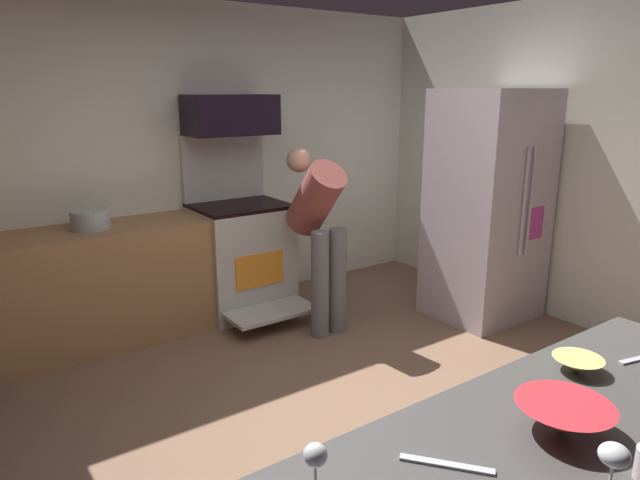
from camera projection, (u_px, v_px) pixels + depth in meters
name	position (u px, v px, depth m)	size (l,w,h in m)	color
ground_plane	(343.00, 430.00, 3.23)	(5.20, 4.80, 0.02)	brown
wall_back	(177.00, 161.00, 4.75)	(5.20, 0.12, 2.60)	silver
wall_right	(608.00, 169.00, 4.30)	(0.12, 4.80, 2.60)	silver
lower_cabinet_run	(87.00, 289.00, 4.18)	(2.40, 0.60, 0.90)	#A17347
oven_range	(241.00, 254.00, 4.87)	(0.76, 1.00, 1.52)	beige
microwave	(231.00, 115.00, 4.64)	(0.74, 0.38, 0.33)	black
refrigerator	(487.00, 206.00, 4.67)	(0.82, 0.75, 1.90)	#BFB1BB
person_cook	(319.00, 226.00, 4.39)	(0.31, 0.63, 1.44)	slate
mixing_bowl_large	(577.00, 364.00, 2.02)	(0.18, 0.18, 0.05)	#E5D56C
mixing_bowl_small	(563.00, 418.00, 1.66)	(0.29, 0.29, 0.09)	red
wine_glass_far	(614.00, 458.00, 1.39)	(0.08, 0.08, 0.14)	silver
wine_glass_extra	(315.00, 460.00, 1.36)	(0.06, 0.06, 0.16)	silver
knife_chef	(447.00, 465.00, 1.52)	(0.25, 0.02, 0.01)	#B7BABF
stock_pot	(90.00, 219.00, 4.09)	(0.28, 0.28, 0.14)	#B0B5B6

